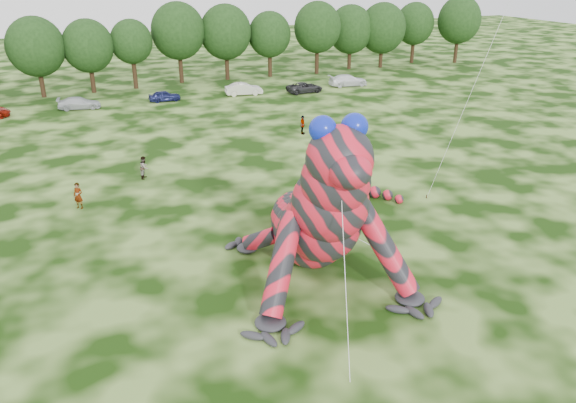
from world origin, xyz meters
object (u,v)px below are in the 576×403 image
(tree_9, at_px, (133,54))
(tree_13, at_px, (317,38))
(car_3, at_px, (79,103))
(car_5, at_px, (244,89))
(tree_7, at_px, (37,57))
(tree_11, at_px, (226,42))
(tree_12, at_px, (270,44))
(spectator_1, at_px, (144,167))
(car_6, at_px, (305,87))
(car_7, at_px, (348,80))
(car_4, at_px, (165,96))
(tree_15, at_px, (382,35))
(tree_8, at_px, (89,56))
(tree_17, at_px, (458,30))
(inflatable_gecko, at_px, (305,179))
(spectator_3, at_px, (303,125))
(tree_14, at_px, (350,37))
(tree_10, at_px, (179,43))
(spectator_0, at_px, (78,196))
(tree_16, at_px, (414,33))

(tree_9, bearing_deg, tree_13, -0.48)
(car_3, height_order, car_5, car_5)
(tree_7, height_order, tree_11, tree_11)
(tree_12, xyz_separation_m, car_3, (-26.65, -8.97, -3.82))
(car_5, height_order, spectator_1, spectator_1)
(car_6, bearing_deg, car_7, -81.46)
(car_4, bearing_deg, tree_15, -74.42)
(tree_8, distance_m, tree_17, 56.17)
(tree_9, relative_size, car_5, 1.91)
(inflatable_gecko, xyz_separation_m, tree_7, (-11.91, 48.91, 0.09))
(tree_11, bearing_deg, car_3, -155.23)
(tree_15, bearing_deg, tree_7, -178.86)
(tree_15, height_order, car_7, tree_15)
(tree_11, distance_m, spectator_3, 28.78)
(tree_8, bearing_deg, tree_13, 0.26)
(car_3, relative_size, car_5, 1.01)
(tree_7, distance_m, tree_11, 23.91)
(tree_11, bearing_deg, tree_14, 1.54)
(tree_8, xyz_separation_m, spectator_1, (0.18, -33.05, -3.60))
(tree_13, relative_size, car_4, 2.74)
(tree_10, height_order, tree_11, tree_10)
(car_3, bearing_deg, tree_15, -70.05)
(spectator_3, bearing_deg, car_5, 38.09)
(tree_11, relative_size, tree_13, 0.99)
(tree_9, relative_size, car_3, 1.90)
(car_6, xyz_separation_m, spectator_3, (-8.03, -16.45, 0.26))
(tree_9, height_order, spectator_0, tree_9)
(tree_17, xyz_separation_m, spectator_1, (-55.99, -32.72, -4.28))
(tree_12, distance_m, tree_17, 31.96)
(tree_9, relative_size, tree_12, 0.97)
(tree_11, height_order, car_6, tree_11)
(car_7, bearing_deg, tree_15, -41.15)
(tree_17, bearing_deg, tree_13, 178.93)
(tree_8, xyz_separation_m, car_7, (31.20, -9.45, -3.73))
(car_3, bearing_deg, tree_14, -67.39)
(tree_16, distance_m, tree_17, 7.06)
(spectator_1, bearing_deg, tree_17, -31.20)
(car_5, bearing_deg, tree_16, -62.44)
(tree_8, xyz_separation_m, tree_12, (24.23, 0.75, 0.01))
(tree_14, bearing_deg, tree_10, -179.68)
(inflatable_gecko, relative_size, spectator_3, 10.28)
(tree_9, height_order, car_6, tree_9)
(tree_15, height_order, tree_16, tree_15)
(tree_11, distance_m, car_7, 17.50)
(tree_10, relative_size, tree_13, 1.04)
(tree_9, distance_m, tree_17, 50.89)
(tree_13, bearing_deg, tree_7, -179.50)
(car_5, relative_size, spectator_3, 2.51)
(tree_12, height_order, spectator_1, tree_12)
(tree_11, height_order, car_7, tree_11)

